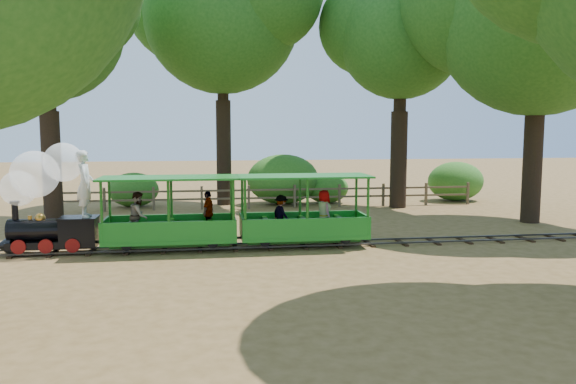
{
  "coord_description": "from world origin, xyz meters",
  "views": [
    {
      "loc": [
        -2.77,
        -15.94,
        3.43
      ],
      "look_at": [
        -0.38,
        0.5,
        1.55
      ],
      "focal_mm": 35.0,
      "sensor_mm": 36.0,
      "label": 1
    }
  ],
  "objects": [
    {
      "name": "shrub_west",
      "position": [
        -5.97,
        9.3,
        0.76
      ],
      "size": [
        2.18,
        1.68,
        1.51
      ],
      "primitive_type": "ellipsoid",
      "color": "#2D6B1E",
      "rests_on": "ground"
    },
    {
      "name": "fence",
      "position": [
        0.0,
        8.0,
        0.58
      ],
      "size": [
        18.1,
        0.1,
        1.0
      ],
      "color": "brown",
      "rests_on": "ground"
    },
    {
      "name": "shrub_mid_e",
      "position": [
        2.72,
        9.3,
        0.69
      ],
      "size": [
        2.0,
        1.54,
        1.38
      ],
      "primitive_type": "ellipsoid",
      "color": "#2D6B1E",
      "rests_on": "ground"
    },
    {
      "name": "shrub_mid_w",
      "position": [
        0.67,
        9.3,
        1.14
      ],
      "size": [
        3.28,
        2.53,
        2.27
      ],
      "primitive_type": "ellipsoid",
      "color": "#2D6B1E",
      "rests_on": "ground"
    },
    {
      "name": "locomotive",
      "position": [
        -7.13,
        0.06,
        1.76
      ],
      "size": [
        2.72,
        1.28,
        3.12
      ],
      "color": "black",
      "rests_on": "ground"
    },
    {
      "name": "carriage_front",
      "position": [
        -3.84,
        -0.0,
        0.84
      ],
      "size": [
        3.83,
        1.56,
        1.99
      ],
      "color": "#1A771F",
      "rests_on": "track"
    },
    {
      "name": "carriage_rear",
      "position": [
        -0.01,
        0.0,
        0.82
      ],
      "size": [
        3.83,
        1.56,
        1.99
      ],
      "color": "#1A771F",
      "rests_on": "track"
    },
    {
      "name": "ground",
      "position": [
        0.0,
        0.0,
        0.0
      ],
      "size": [
        90.0,
        90.0,
        0.0
      ],
      "primitive_type": "plane",
      "color": "#9A7242",
      "rests_on": "ground"
    },
    {
      "name": "oak_e",
      "position": [
        8.96,
        3.1,
        7.9
      ],
      "size": [
        9.13,
        8.03,
        11.17
      ],
      "color": "#2D2116",
      "rests_on": "ground"
    },
    {
      "name": "oak_nw",
      "position": [
        -8.53,
        6.08,
        7.53
      ],
      "size": [
        7.09,
        6.24,
        10.1
      ],
      "color": "#2D2116",
      "rests_on": "ground"
    },
    {
      "name": "shrub_east",
      "position": [
        9.0,
        9.3,
        0.93
      ],
      "size": [
        2.69,
        2.07,
        1.86
      ],
      "primitive_type": "ellipsoid",
      "color": "#2D6B1E",
      "rests_on": "ground"
    },
    {
      "name": "oak_nc",
      "position": [
        -2.03,
        9.59,
        8.74
      ],
      "size": [
        8.61,
        7.58,
        11.84
      ],
      "color": "#2D2116",
      "rests_on": "ground"
    },
    {
      "name": "oak_ne",
      "position": [
        5.47,
        7.57,
        7.59
      ],
      "size": [
        6.7,
        5.9,
        10.03
      ],
      "color": "#2D2116",
      "rests_on": "ground"
    },
    {
      "name": "track",
      "position": [
        0.0,
        0.0,
        0.07
      ],
      "size": [
        22.0,
        1.0,
        0.1
      ],
      "color": "#3F3D3A",
      "rests_on": "ground"
    }
  ]
}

